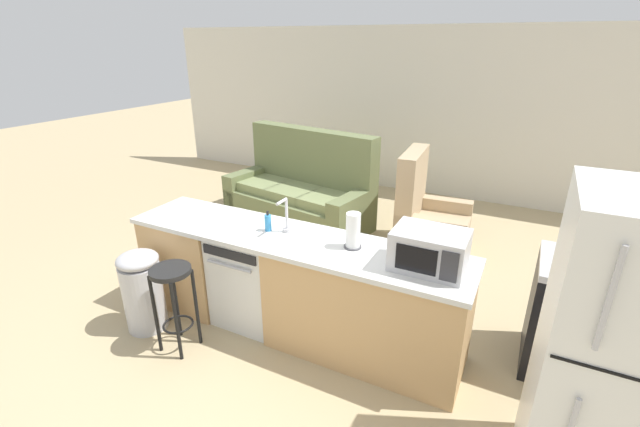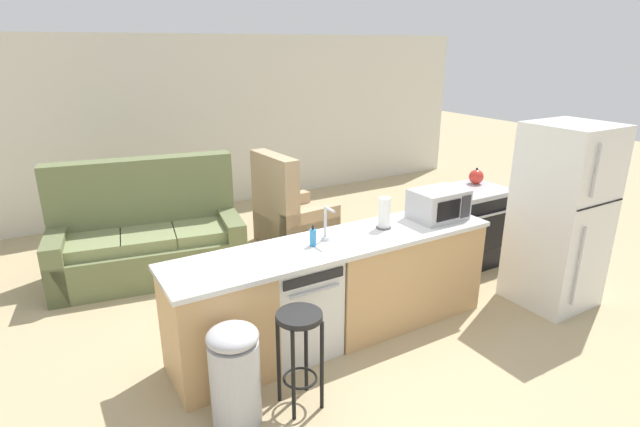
# 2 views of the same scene
# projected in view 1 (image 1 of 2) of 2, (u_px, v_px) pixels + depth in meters

# --- Properties ---
(ground_plane) EXTENTS (24.00, 24.00, 0.00)m
(ground_plane) POSITION_uv_depth(u_px,v_px,m) (279.00, 323.00, 3.87)
(ground_plane) COLOR tan
(wall_back) EXTENTS (10.00, 0.06, 2.60)m
(wall_back) POSITION_uv_depth(u_px,v_px,m) (434.00, 114.00, 6.72)
(wall_back) COLOR silver
(wall_back) RESTS_ON ground_plane
(kitchen_counter) EXTENTS (2.94, 0.66, 0.90)m
(kitchen_counter) POSITION_uv_depth(u_px,v_px,m) (301.00, 290.00, 3.61)
(kitchen_counter) COLOR tan
(kitchen_counter) RESTS_ON ground_plane
(dishwasher) EXTENTS (0.58, 0.61, 0.84)m
(dishwasher) POSITION_uv_depth(u_px,v_px,m) (253.00, 277.00, 3.81)
(dishwasher) COLOR silver
(dishwasher) RESTS_ON ground_plane
(stove_range) EXTENTS (0.76, 0.68, 0.90)m
(stove_range) POSITION_uv_depth(u_px,v_px,m) (586.00, 321.00, 3.16)
(stove_range) COLOR black
(stove_range) RESTS_ON ground_plane
(refrigerator) EXTENTS (0.72, 0.73, 1.78)m
(refrigerator) POSITION_uv_depth(u_px,v_px,m) (620.00, 368.00, 2.09)
(refrigerator) COLOR silver
(refrigerator) RESTS_ON ground_plane
(microwave) EXTENTS (0.50, 0.37, 0.28)m
(microwave) POSITION_uv_depth(u_px,v_px,m) (429.00, 250.00, 2.94)
(microwave) COLOR #B7B7BC
(microwave) RESTS_ON kitchen_counter
(sink_faucet) EXTENTS (0.07, 0.18, 0.30)m
(sink_faucet) POSITION_uv_depth(u_px,v_px,m) (286.00, 218.00, 3.50)
(sink_faucet) COLOR silver
(sink_faucet) RESTS_ON kitchen_counter
(paper_towel_roll) EXTENTS (0.14, 0.14, 0.28)m
(paper_towel_roll) POSITION_uv_depth(u_px,v_px,m) (353.00, 231.00, 3.23)
(paper_towel_roll) COLOR #4C4C51
(paper_towel_roll) RESTS_ON kitchen_counter
(soap_bottle) EXTENTS (0.06, 0.06, 0.18)m
(soap_bottle) POSITION_uv_depth(u_px,v_px,m) (268.00, 223.00, 3.55)
(soap_bottle) COLOR #338CCC
(soap_bottle) RESTS_ON kitchen_counter
(kettle) EXTENTS (0.21, 0.17, 0.19)m
(kettle) POSITION_uv_depth(u_px,v_px,m) (630.00, 254.00, 2.99)
(kettle) COLOR red
(kettle) RESTS_ON stove_range
(bar_stool) EXTENTS (0.32, 0.32, 0.74)m
(bar_stool) POSITION_uv_depth(u_px,v_px,m) (173.00, 291.00, 3.38)
(bar_stool) COLOR black
(bar_stool) RESTS_ON ground_plane
(trash_bin) EXTENTS (0.35, 0.35, 0.74)m
(trash_bin) POSITION_uv_depth(u_px,v_px,m) (143.00, 290.00, 3.69)
(trash_bin) COLOR #B7B7BC
(trash_bin) RESTS_ON ground_plane
(couch) EXTENTS (2.12, 1.23, 1.27)m
(couch) POSITION_uv_depth(u_px,v_px,m) (302.00, 195.00, 5.92)
(couch) COLOR #667047
(couch) RESTS_ON ground_plane
(armchair) EXTENTS (0.86, 0.90, 1.20)m
(armchair) POSITION_uv_depth(u_px,v_px,m) (426.00, 222.00, 5.14)
(armchair) COLOR tan
(armchair) RESTS_ON ground_plane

